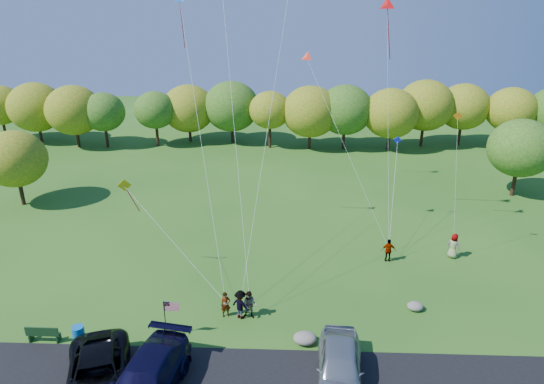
{
  "coord_description": "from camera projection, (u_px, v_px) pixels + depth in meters",
  "views": [
    {
      "loc": [
        2.53,
        -22.13,
        17.85
      ],
      "look_at": [
        1.43,
        6.0,
        6.45
      ],
      "focal_mm": 32.0,
      "sensor_mm": 36.0,
      "label": 1
    }
  ],
  "objects": [
    {
      "name": "ground",
      "position": [
        242.0,
        337.0,
        27.29
      ],
      "size": [
        140.0,
        140.0,
        0.0
      ],
      "primitive_type": "plane",
      "color": "#255418",
      "rests_on": "ground"
    },
    {
      "name": "flyer_d",
      "position": [
        389.0,
        250.0,
        34.85
      ],
      "size": [
        1.04,
        0.46,
        1.75
      ],
      "primitive_type": "imported",
      "rotation": [
        0.0,
        0.0,
        3.11
      ],
      "color": "#4C4C59",
      "rests_on": "ground"
    },
    {
      "name": "minivan_silver",
      "position": [
        340.0,
        367.0,
        23.72
      ],
      "size": [
        2.71,
        5.75,
        1.9
      ],
      "primitive_type": "imported",
      "rotation": [
        0.0,
        0.0,
        -0.08
      ],
      "color": "#9FA4A9",
      "rests_on": "asphalt_lane"
    },
    {
      "name": "flag_assembly",
      "position": [
        169.0,
        311.0,
        26.65
      ],
      "size": [
        0.88,
        0.57,
        2.39
      ],
      "color": "black",
      "rests_on": "ground"
    },
    {
      "name": "boulder_far",
      "position": [
        415.0,
        306.0,
        29.6
      ],
      "size": [
        0.99,
        0.83,
        0.52
      ],
      "primitive_type": "ellipsoid",
      "color": "gray",
      "rests_on": "ground"
    },
    {
      "name": "treeline",
      "position": [
        254.0,
        112.0,
        59.48
      ],
      "size": [
        76.19,
        27.34,
        8.28
      ],
      "color": "#341D12",
      "rests_on": "ground"
    },
    {
      "name": "flyer_c",
      "position": [
        241.0,
        305.0,
        28.64
      ],
      "size": [
        1.37,
        1.2,
        1.85
      ],
      "primitive_type": "imported",
      "rotation": [
        0.0,
        0.0,
        2.6
      ],
      "color": "#4C4C59",
      "rests_on": "ground"
    },
    {
      "name": "trash_barrel",
      "position": [
        79.0,
        334.0,
        26.78
      ],
      "size": [
        0.66,
        0.66,
        0.99
      ],
      "primitive_type": "cylinder",
      "color": "#0B5BAD",
      "rests_on": "ground"
    },
    {
      "name": "boulder_near",
      "position": [
        305.0,
        338.0,
        26.72
      ],
      "size": [
        1.32,
        1.03,
        0.66
      ],
      "primitive_type": "ellipsoid",
      "color": "slate",
      "rests_on": "ground"
    },
    {
      "name": "minivan_dark",
      "position": [
        97.0,
        376.0,
        23.23
      ],
      "size": [
        4.72,
        6.94,
        1.76
      ],
      "primitive_type": "imported",
      "rotation": [
        0.0,
        0.0,
        0.31
      ],
      "color": "black",
      "rests_on": "asphalt_lane"
    },
    {
      "name": "minivan_navy",
      "position": [
        145.0,
        383.0,
        22.71
      ],
      "size": [
        3.84,
        7.07,
        1.95
      ],
      "primitive_type": "imported",
      "rotation": [
        0.0,
        0.0,
        -0.17
      ],
      "color": "black",
      "rests_on": "asphalt_lane"
    },
    {
      "name": "flyer_e",
      "position": [
        454.0,
        246.0,
        35.32
      ],
      "size": [
        1.1,
        1.05,
        1.9
      ],
      "primitive_type": "imported",
      "rotation": [
        0.0,
        0.0,
        2.48
      ],
      "color": "#4C4C59",
      "rests_on": "ground"
    },
    {
      "name": "park_bench",
      "position": [
        43.0,
        334.0,
        26.73
      ],
      "size": [
        1.87,
        0.47,
        1.03
      ],
      "rotation": [
        0.0,
        0.0,
        -0.01
      ],
      "color": "#133416",
      "rests_on": "ground"
    },
    {
      "name": "flyer_a",
      "position": [
        226.0,
        305.0,
        28.82
      ],
      "size": [
        0.68,
        0.54,
        1.63
      ],
      "primitive_type": "imported",
      "rotation": [
        0.0,
        0.0,
        0.3
      ],
      "color": "#4C4C59",
      "rests_on": "ground"
    },
    {
      "name": "flyer_b",
      "position": [
        250.0,
        305.0,
        28.65
      ],
      "size": [
        0.95,
        0.78,
        1.79
      ],
      "primitive_type": "imported",
      "rotation": [
        0.0,
        0.0,
        -0.13
      ],
      "color": "#4C4C59",
      "rests_on": "ground"
    }
  ]
}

